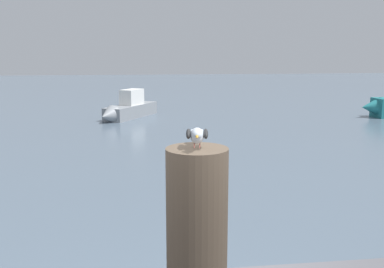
{
  "coord_description": "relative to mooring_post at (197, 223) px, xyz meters",
  "views": [
    {
      "loc": [
        -0.11,
        -3.2,
        3.1
      ],
      "look_at": [
        0.31,
        -0.09,
        2.53
      ],
      "focal_mm": 42.0,
      "sensor_mm": 36.0,
      "label": 1
    }
  ],
  "objects": [
    {
      "name": "seagull",
      "position": [
        -0.0,
        -0.01,
        0.61
      ],
      "size": [
        0.17,
        0.39,
        0.14
      ],
      "color": "#C66B60",
      "rests_on": "mooring_post"
    },
    {
      "name": "mooring_post",
      "position": [
        0.0,
        0.0,
        0.0
      ],
      "size": [
        0.42,
        0.42,
        1.04
      ],
      "primitive_type": "cylinder",
      "color": "#382D23",
      "rests_on": "harbor_quay"
    },
    {
      "name": "boat_grey",
      "position": [
        -0.66,
        18.5,
        -1.52
      ],
      "size": [
        2.91,
        4.06,
        1.43
      ],
      "color": "gray",
      "rests_on": "ground_plane"
    }
  ]
}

